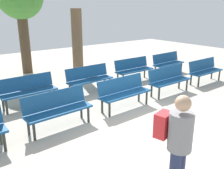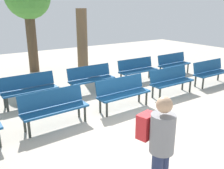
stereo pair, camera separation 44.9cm
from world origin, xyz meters
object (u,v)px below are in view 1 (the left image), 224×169
(bench_r1_c4, at_px, (168,62))
(visitor_with_backpack, at_px, (177,143))
(bench_r1_c1, at_px, (28,89))
(bench_r1_c2, at_px, (89,78))
(bench_r0_c3, at_px, (169,79))
(tree_1, at_px, (77,43))
(bench_r0_c4, at_px, (205,69))
(bench_r0_c1, at_px, (58,107))
(bench_r0_c2, at_px, (124,91))
(bench_r1_c3, at_px, (133,68))

(bench_r1_c4, xyz_separation_m, visitor_with_backpack, (-5.71, -4.96, 0.43))
(bench_r1_c1, relative_size, bench_r1_c2, 1.00)
(bench_r0_c3, distance_m, tree_1, 4.02)
(bench_r0_c4, bearing_deg, bench_r0_c3, 179.42)
(bench_r0_c1, distance_m, bench_r0_c4, 6.07)
(bench_r0_c3, xyz_separation_m, bench_r1_c4, (2.03, 1.75, 0.00))
(bench_r0_c2, bearing_deg, bench_r1_c3, 40.56)
(bench_r0_c1, xyz_separation_m, bench_r0_c2, (2.01, -0.03, 0.00))
(bench_r1_c3, relative_size, visitor_with_backpack, 0.97)
(bench_r0_c3, xyz_separation_m, bench_r1_c1, (-4.07, 1.75, 0.00))
(bench_r0_c2, xyz_separation_m, visitor_with_backpack, (-1.69, -3.14, 0.43))
(bench_r0_c3, bearing_deg, visitor_with_backpack, -139.00)
(bench_r0_c3, bearing_deg, bench_r0_c4, -0.13)
(bench_r0_c3, xyz_separation_m, bench_r1_c3, (0.07, 1.80, 0.00))
(bench_r1_c1, height_order, tree_1, tree_1)
(bench_r0_c3, height_order, tree_1, tree_1)
(bench_r0_c1, bearing_deg, bench_r0_c4, -1.71)
(bench_r0_c4, distance_m, bench_r1_c2, 4.43)
(bench_r0_c2, relative_size, bench_r1_c4, 1.00)
(bench_r1_c2, bearing_deg, bench_r0_c2, -90.23)
(bench_r1_c1, relative_size, bench_r1_c3, 1.00)
(bench_r0_c4, distance_m, bench_r1_c3, 2.70)
(bench_r0_c3, bearing_deg, bench_r0_c2, -178.27)
(bench_r0_c3, relative_size, bench_r1_c1, 0.99)
(visitor_with_backpack, bearing_deg, bench_r1_c2, -122.50)
(bench_r0_c4, height_order, bench_r1_c1, same)
(bench_r1_c3, height_order, bench_r1_c4, same)
(bench_r0_c4, distance_m, bench_r1_c4, 1.76)
(bench_r1_c1, bearing_deg, bench_r1_c4, -1.18)
(bench_r0_c2, height_order, bench_r1_c3, same)
(bench_r0_c2, xyz_separation_m, bench_r0_c3, (1.99, 0.06, 0.00))
(tree_1, bearing_deg, bench_r1_c3, -55.52)
(bench_r0_c4, xyz_separation_m, visitor_with_backpack, (-5.76, -3.20, 0.43))
(bench_r0_c2, relative_size, bench_r1_c2, 1.00)
(bench_r0_c1, distance_m, tree_1, 4.73)
(bench_r1_c3, distance_m, visitor_with_backpack, 6.26)
(bench_r0_c3, height_order, bench_r1_c2, same)
(bench_r1_c1, xyz_separation_m, bench_r1_c2, (2.06, -0.04, 0.00))
(bench_r0_c1, distance_m, bench_r1_c4, 6.29)
(bench_r0_c2, distance_m, tree_1, 3.95)
(bench_r0_c1, height_order, tree_1, tree_1)
(bench_r0_c3, distance_m, bench_r1_c1, 4.43)
(bench_r0_c1, bearing_deg, bench_r0_c3, -1.53)
(bench_r1_c3, xyz_separation_m, bench_r1_c4, (1.96, -0.04, 0.00))
(bench_r0_c1, relative_size, bench_r1_c2, 1.01)
(bench_r1_c1, xyz_separation_m, visitor_with_backpack, (0.39, -4.95, 0.43))
(bench_r0_c2, bearing_deg, bench_r1_c2, 89.17)
(bench_r0_c4, bearing_deg, bench_r0_c1, 179.77)
(bench_r1_c2, xyz_separation_m, bench_r1_c4, (4.04, 0.04, 0.00))
(bench_r0_c4, bearing_deg, bench_r0_c2, -179.67)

